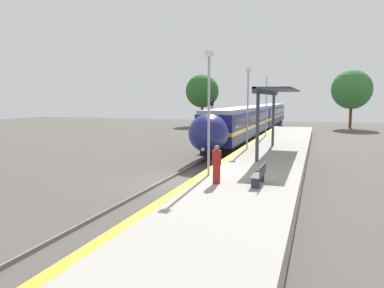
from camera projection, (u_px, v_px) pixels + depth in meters
The scene contains 14 objects.
ground_plane at pixel (178, 182), 20.45m from camera, with size 120.00×120.00×0.00m, color #4C4742.
rail_left at pixel (166, 180), 20.67m from camera, with size 0.08×90.00×0.15m, color slate.
rail_right at pixel (190, 182), 20.21m from camera, with size 0.08×90.00×0.15m, color slate.
train at pixel (256, 119), 45.37m from camera, with size 2.85×44.90×3.71m.
platform_right at pixel (253, 179), 19.09m from camera, with size 4.77×64.00×0.92m.
platform_bench at pixel (260, 174), 15.80m from camera, with size 0.44×1.66×0.89m.
person_waiting at pixel (217, 164), 16.03m from camera, with size 0.36×0.22×1.67m.
railway_signal at pixel (212, 118), 34.42m from camera, with size 0.28×0.28×4.62m.
lamppost_near at pixel (209, 106), 17.52m from camera, with size 0.36×0.20×5.83m.
lamppost_mid at pixel (248, 103), 27.11m from camera, with size 0.36×0.20×5.83m.
lamppost_far at pixel (266, 102), 36.71m from camera, with size 0.36×0.20×5.83m.
station_canopy at pixel (276, 94), 25.00m from camera, with size 2.02×10.99×4.29m.
background_tree_left at pixel (202, 91), 63.74m from camera, with size 5.65×5.65×8.72m.
background_tree_right at pixel (352, 89), 57.42m from camera, with size 6.08×6.08×9.05m.
Camera 1 is at (7.14, -18.75, 4.54)m, focal length 35.00 mm.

